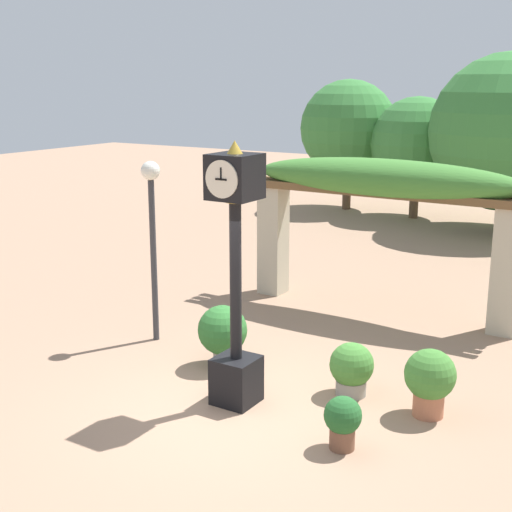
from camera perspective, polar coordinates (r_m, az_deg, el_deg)
name	(u,v)px	position (r m, az deg, el deg)	size (l,w,h in m)	color
ground_plane	(236,409)	(9.64, -1.61, -12.12)	(60.00, 60.00, 0.00)	#9E7A60
pedestal_clock	(236,278)	(9.21, -1.64, -1.81)	(0.57, 0.62, 3.51)	black
pergola	(383,194)	(13.14, 10.10, 4.90)	(5.67, 1.08, 2.86)	#BCB299
potted_plant_near_left	(223,331)	(10.78, -2.69, -6.05)	(0.75, 0.75, 0.95)	gray
potted_plant_near_right	(343,420)	(8.60, 6.95, -12.89)	(0.45, 0.45, 0.65)	brown
potted_plant_far_left	(352,368)	(9.96, 7.65, -8.86)	(0.61, 0.61, 0.75)	gray
potted_plant_far_right	(430,379)	(9.52, 13.74, -9.53)	(0.66, 0.66, 0.90)	#B26B4C
lamp_post	(152,215)	(11.58, -8.32, 3.24)	(0.31, 0.31, 2.99)	#333338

